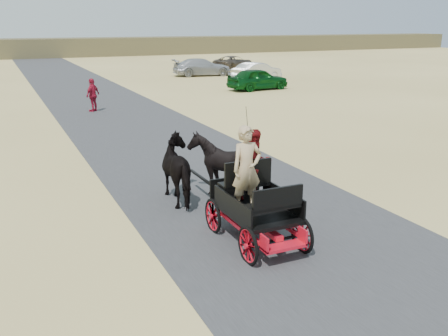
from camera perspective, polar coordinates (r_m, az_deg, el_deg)
name	(u,v)px	position (r m, az deg, el deg)	size (l,w,h in m)	color
ground	(266,219)	(12.01, 4.85, -5.79)	(140.00, 140.00, 0.00)	tan
road	(266,218)	(12.01, 4.85, -5.77)	(6.00, 140.00, 0.01)	#38383A
ridge_far	(34,48)	(71.93, -20.84, 12.69)	(140.00, 6.00, 2.40)	brown
carriage	(255,225)	(10.71, 3.61, -6.52)	(1.30, 2.40, 0.72)	black
horse_left	(182,170)	(12.92, -4.82, -0.20)	(0.91, 2.01, 1.70)	black
horse_right	(221,165)	(13.32, -0.38, 0.37)	(1.37, 1.54, 1.70)	black
driver_man	(247,169)	(10.24, 2.62, -0.10)	(0.66, 0.43, 1.80)	tan
passenger_woman	(255,165)	(10.96, 3.62, 0.39)	(0.77, 0.60, 1.58)	#660C0F
pedestrian	(93,95)	(27.07, -14.76, 8.07)	(1.01, 0.42, 1.73)	maroon
car_a	(258,79)	(34.92, 3.88, 10.12)	(1.74, 4.33, 1.48)	#0C4C19
car_b	(257,72)	(40.40, 3.79, 10.94)	(1.53, 4.38, 1.44)	silver
car_c	(202,67)	(44.17, -2.50, 11.44)	(2.07, 5.08, 1.48)	#B2B2B7
car_d	(233,62)	(50.68, 1.09, 11.98)	(2.12, 4.60, 1.28)	brown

